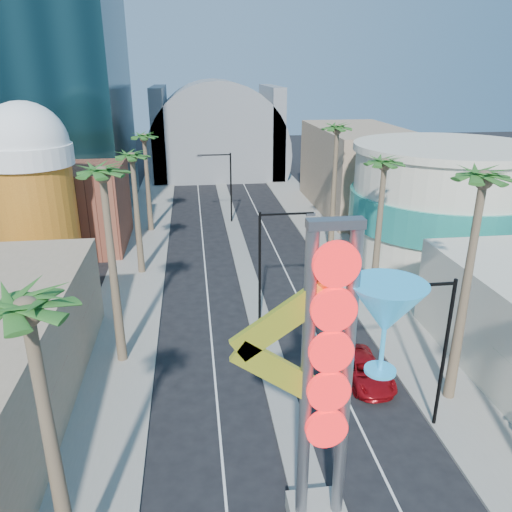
# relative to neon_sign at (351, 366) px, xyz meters

# --- Properties ---
(sidewalk_west) EXTENTS (5.00, 100.00, 0.15)m
(sidewalk_west) POSITION_rel_neon_sign_xyz_m (-10.32, 32.04, -7.23)
(sidewalk_west) COLOR gray
(sidewalk_west) RESTS_ON ground
(sidewalk_east) EXTENTS (5.00, 100.00, 0.15)m
(sidewalk_east) POSITION_rel_neon_sign_xyz_m (8.68, 32.04, -7.23)
(sidewalk_east) COLOR gray
(sidewalk_east) RESTS_ON ground
(median) EXTENTS (1.60, 84.00, 0.15)m
(median) POSITION_rel_neon_sign_xyz_m (-0.82, 35.04, -7.23)
(median) COLOR gray
(median) RESTS_ON ground
(brick_filler_west) EXTENTS (10.00, 10.00, 8.00)m
(brick_filler_west) POSITION_rel_neon_sign_xyz_m (-16.82, 35.04, -3.31)
(brick_filler_west) COLOR brown
(brick_filler_west) RESTS_ON ground
(filler_east) EXTENTS (10.00, 20.00, 10.00)m
(filler_east) POSITION_rel_neon_sign_xyz_m (15.18, 45.04, -2.31)
(filler_east) COLOR #998263
(filler_east) RESTS_ON ground
(beer_mug) EXTENTS (7.00, 7.00, 14.50)m
(beer_mug) POSITION_rel_neon_sign_xyz_m (-17.82, 27.04, 0.54)
(beer_mug) COLOR #B25917
(beer_mug) RESTS_ON ground
(turquoise_building) EXTENTS (16.60, 16.60, 10.60)m
(turquoise_building) POSITION_rel_neon_sign_xyz_m (17.18, 27.04, -2.06)
(turquoise_building) COLOR beige
(turquoise_building) RESTS_ON ground
(canopy) EXTENTS (22.00, 16.00, 22.00)m
(canopy) POSITION_rel_neon_sign_xyz_m (-0.82, 69.04, -3.00)
(canopy) COLOR slate
(canopy) RESTS_ON ground
(neon_sign) EXTENTS (6.53, 2.60, 12.55)m
(neon_sign) POSITION_rel_neon_sign_xyz_m (0.00, 0.00, 0.00)
(neon_sign) COLOR gray
(neon_sign) RESTS_ON ground
(streetlight_0) EXTENTS (3.79, 0.25, 8.00)m
(streetlight_0) POSITION_rel_neon_sign_xyz_m (-0.27, 17.04, -2.43)
(streetlight_0) COLOR black
(streetlight_0) RESTS_ON ground
(streetlight_1) EXTENTS (3.79, 0.25, 8.00)m
(streetlight_1) POSITION_rel_neon_sign_xyz_m (-1.36, 41.04, -2.43)
(streetlight_1) COLOR black
(streetlight_1) RESTS_ON ground
(streetlight_2) EXTENTS (3.45, 0.25, 8.00)m
(streetlight_2) POSITION_rel_neon_sign_xyz_m (5.91, 5.04, -2.47)
(streetlight_2) COLOR black
(streetlight_2) RESTS_ON ground
(palm_0) EXTENTS (2.40, 2.40, 11.70)m
(palm_0) POSITION_rel_neon_sign_xyz_m (-9.82, -0.96, 2.62)
(palm_0) COLOR brown
(palm_0) RESTS_ON ground
(palm_1) EXTENTS (2.40, 2.40, 12.70)m
(palm_1) POSITION_rel_neon_sign_xyz_m (-9.82, 13.04, 3.52)
(palm_1) COLOR brown
(palm_1) RESTS_ON ground
(palm_2) EXTENTS (2.40, 2.40, 11.20)m
(palm_2) POSITION_rel_neon_sign_xyz_m (-9.82, 27.04, 2.17)
(palm_2) COLOR brown
(palm_2) RESTS_ON ground
(palm_3) EXTENTS (2.40, 2.40, 11.20)m
(palm_3) POSITION_rel_neon_sign_xyz_m (-9.82, 39.04, 2.17)
(palm_3) COLOR brown
(palm_3) RESTS_ON ground
(palm_5) EXTENTS (2.40, 2.40, 13.20)m
(palm_5) POSITION_rel_neon_sign_xyz_m (8.18, 7.04, 3.96)
(palm_5) COLOR brown
(palm_5) RESTS_ON ground
(palm_6) EXTENTS (2.40, 2.40, 11.70)m
(palm_6) POSITION_rel_neon_sign_xyz_m (8.18, 19.04, 2.62)
(palm_6) COLOR brown
(palm_6) RESTS_ON ground
(palm_7) EXTENTS (2.40, 2.40, 12.70)m
(palm_7) POSITION_rel_neon_sign_xyz_m (8.18, 31.04, 3.52)
(palm_7) COLOR brown
(palm_7) RESTS_ON ground
(red_pickup) EXTENTS (2.70, 5.14, 1.38)m
(red_pickup) POSITION_rel_neon_sign_xyz_m (4.13, 9.20, -6.62)
(red_pickup) COLOR maroon
(red_pickup) RESTS_ON ground
(pedestrian_b) EXTENTS (1.10, 0.94, 1.97)m
(pedestrian_b) POSITION_rel_neon_sign_xyz_m (10.61, 9.91, -6.17)
(pedestrian_b) COLOR gray
(pedestrian_b) RESTS_ON sidewalk_east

